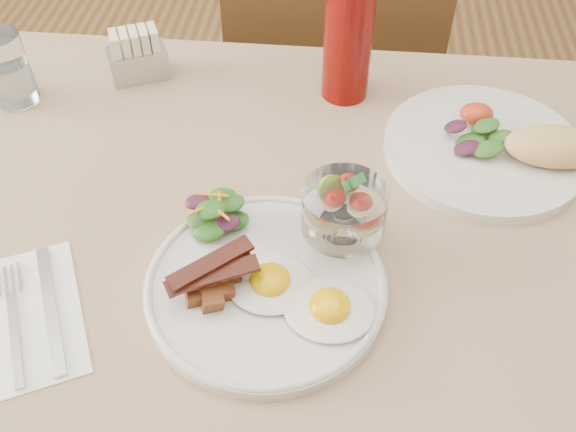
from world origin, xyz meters
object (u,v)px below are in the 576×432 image
second_plate (501,147)px  sugar_caddy (138,57)px  hot_sauce_bottle (350,52)px  table (313,285)px  fruit_cup (344,210)px  main_plate (266,287)px  ketchup_bottle (348,36)px  water_glass (9,73)px  chair_far (332,82)px

second_plate → sugar_caddy: bearing=165.5°
hot_sauce_bottle → table: bearing=-94.9°
fruit_cup → sugar_caddy: fruit_cup is taller
main_plate → fruit_cup: size_ratio=2.78×
table → ketchup_bottle: 0.37m
table → fruit_cup: 0.16m
fruit_cup → hot_sauce_bottle: (-0.00, 0.34, -0.01)m
table → water_glass: bearing=152.6°
second_plate → ketchup_bottle: bearing=149.6°
ketchup_bottle → main_plate: bearing=-100.9°
main_plate → hot_sauce_bottle: size_ratio=2.12×
chair_far → water_glass: size_ratio=8.29×
fruit_cup → water_glass: (-0.51, 0.26, -0.02)m
second_plate → hot_sauce_bottle: (-0.22, 0.14, 0.05)m
chair_far → hot_sauce_bottle: size_ratio=7.02×
second_plate → hot_sauce_bottle: hot_sauce_bottle is taller
table → ketchup_bottle: bearing=85.6°
table → chair_far: 0.68m
table → main_plate: size_ratio=4.75×
chair_far → table: bearing=-90.0°
chair_far → hot_sauce_bottle: 0.44m
hot_sauce_bottle → sugar_caddy: size_ratio=1.29×
table → second_plate: size_ratio=4.46×
ketchup_bottle → table: bearing=-94.4°
main_plate → fruit_cup: (0.08, 0.07, 0.06)m
table → fruit_cup: fruit_cup is taller
main_plate → table: bearing=57.0°
fruit_cup → sugar_caddy: bearing=135.0°
chair_far → fruit_cup: (0.03, -0.67, 0.30)m
fruit_cup → main_plate: bearing=-139.8°
main_plate → ketchup_bottle: 0.41m
second_plate → water_glass: 0.73m
table → water_glass: size_ratio=11.85×
second_plate → water_glass: bearing=175.0°
ketchup_bottle → hot_sauce_bottle: bearing=74.4°
table → hot_sauce_bottle: bearing=85.1°
main_plate → water_glass: (-0.43, 0.33, 0.04)m
table → ketchup_bottle: size_ratio=6.21×
table → ketchup_bottle: (0.02, 0.31, 0.19)m
table → sugar_caddy: bearing=133.0°
fruit_cup → hot_sauce_bottle: bearing=90.5°
main_plate → sugar_caddy: (-0.25, 0.41, 0.03)m
chair_far → main_plate: chair_far is taller
ketchup_bottle → water_glass: 0.51m
main_plate → hot_sauce_bottle: (0.08, 0.41, 0.06)m
ketchup_bottle → sugar_caddy: 0.34m
fruit_cup → table: bearing=163.5°
table → second_plate: bearing=36.8°
sugar_caddy → water_glass: bearing=-179.3°
main_plate → fruit_cup: bearing=40.2°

